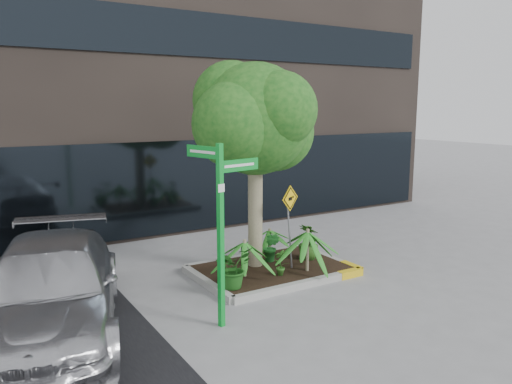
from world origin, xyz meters
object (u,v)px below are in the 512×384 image
parked_car (50,290)px  cattle_sign (290,212)px  tree (255,119)px  street_sign_post (221,215)px

parked_car → cattle_sign: size_ratio=2.83×
cattle_sign → tree: bearing=116.2°
street_sign_post → cattle_sign: bearing=18.7°
street_sign_post → cattle_sign: size_ratio=1.68×
tree → cattle_sign: bearing=-44.2°
street_sign_post → cattle_sign: (2.46, 1.50, -0.51)m
parked_car → cattle_sign: cattle_sign is taller
tree → cattle_sign: 2.13m
tree → street_sign_post: size_ratio=1.51×
street_sign_post → parked_car: bearing=143.8°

